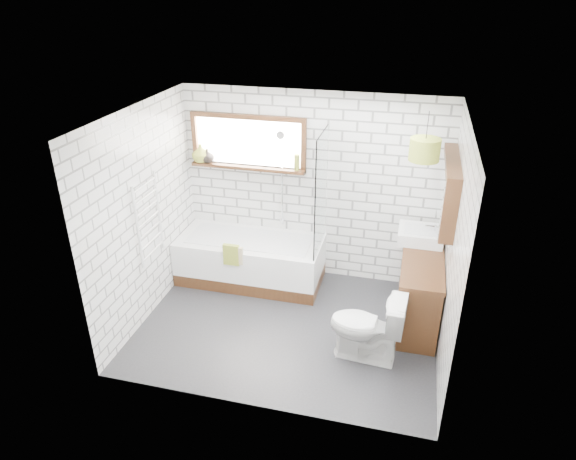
% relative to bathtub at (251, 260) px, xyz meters
% --- Properties ---
extents(floor, '(3.40, 2.60, 0.01)m').
position_rel_bathtub_xyz_m(floor, '(0.74, -0.88, -0.31)').
color(floor, '#232327').
rests_on(floor, ground).
extents(ceiling, '(3.40, 2.60, 0.01)m').
position_rel_bathtub_xyz_m(ceiling, '(0.74, -0.88, 2.20)').
color(ceiling, white).
rests_on(ceiling, ground).
extents(wall_back, '(3.40, 0.01, 2.50)m').
position_rel_bathtub_xyz_m(wall_back, '(0.74, 0.42, 0.94)').
color(wall_back, white).
rests_on(wall_back, ground).
extents(wall_front, '(3.40, 0.01, 2.50)m').
position_rel_bathtub_xyz_m(wall_front, '(0.74, -2.19, 0.94)').
color(wall_front, white).
rests_on(wall_front, ground).
extents(wall_left, '(0.01, 2.60, 2.50)m').
position_rel_bathtub_xyz_m(wall_left, '(-0.96, -0.88, 0.94)').
color(wall_left, white).
rests_on(wall_left, ground).
extents(wall_right, '(0.01, 2.60, 2.50)m').
position_rel_bathtub_xyz_m(wall_right, '(2.45, -0.88, 0.94)').
color(wall_right, white).
rests_on(wall_right, ground).
extents(window, '(1.52, 0.16, 0.68)m').
position_rel_bathtub_xyz_m(window, '(-0.11, 0.38, 1.49)').
color(window, '#331B0E').
rests_on(window, wall_back).
extents(towel_radiator, '(0.06, 0.52, 1.00)m').
position_rel_bathtub_xyz_m(towel_radiator, '(-0.92, -0.88, 0.89)').
color(towel_radiator, white).
rests_on(towel_radiator, wall_left).
extents(mirror_cabinet, '(0.16, 1.20, 0.70)m').
position_rel_bathtub_xyz_m(mirror_cabinet, '(2.36, -0.28, 1.34)').
color(mirror_cabinet, '#331B0E').
rests_on(mirror_cabinet, wall_right).
extents(shower_riser, '(0.02, 0.02, 1.30)m').
position_rel_bathtub_xyz_m(shower_riser, '(0.34, 0.38, 1.04)').
color(shower_riser, silver).
rests_on(shower_riser, wall_back).
extents(bathtub, '(1.90, 0.84, 0.61)m').
position_rel_bathtub_xyz_m(bathtub, '(0.00, 0.00, 0.00)').
color(bathtub, white).
rests_on(bathtub, floor).
extents(shower_screen, '(0.02, 0.72, 1.50)m').
position_rel_bathtub_xyz_m(shower_screen, '(0.93, 0.00, 1.06)').
color(shower_screen, white).
rests_on(shower_screen, bathtub).
extents(towel_green, '(0.20, 0.06, 0.28)m').
position_rel_bathtub_xyz_m(towel_green, '(-0.11, -0.42, 0.29)').
color(towel_green, olive).
rests_on(towel_green, bathtub).
extents(towel_beige, '(0.18, 0.04, 0.23)m').
position_rel_bathtub_xyz_m(towel_beige, '(-0.05, -0.42, 0.29)').
color(towel_beige, tan).
rests_on(towel_beige, bathtub).
extents(vanity, '(0.47, 1.45, 0.83)m').
position_rel_bathtub_xyz_m(vanity, '(2.21, -0.32, 0.11)').
color(vanity, '#331B0E').
rests_on(vanity, floor).
extents(basin, '(0.53, 0.46, 0.15)m').
position_rel_bathtub_xyz_m(basin, '(2.15, 0.08, 0.60)').
color(basin, white).
rests_on(basin, vanity).
extents(tap, '(0.04, 0.04, 0.18)m').
position_rel_bathtub_xyz_m(tap, '(2.31, 0.08, 0.66)').
color(tap, silver).
rests_on(tap, vanity).
extents(toilet, '(0.50, 0.81, 0.79)m').
position_rel_bathtub_xyz_m(toilet, '(1.68, -1.21, 0.09)').
color(toilet, white).
rests_on(toilet, floor).
extents(vase_olive, '(0.29, 0.29, 0.24)m').
position_rel_bathtub_xyz_m(vase_olive, '(-0.76, 0.35, 1.29)').
color(vase_olive, olive).
rests_on(vase_olive, window).
extents(vase_dark, '(0.18, 0.18, 0.18)m').
position_rel_bathtub_xyz_m(vase_dark, '(-0.67, 0.35, 1.26)').
color(vase_dark, black).
rests_on(vase_dark, window).
extents(bottle, '(0.08, 0.08, 0.20)m').
position_rel_bathtub_xyz_m(bottle, '(0.54, 0.35, 1.27)').
color(bottle, olive).
rests_on(bottle, window).
extents(pendant, '(0.32, 0.32, 0.23)m').
position_rel_bathtub_xyz_m(pendant, '(2.07, -0.34, 1.79)').
color(pendant, olive).
rests_on(pendant, ceiling).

